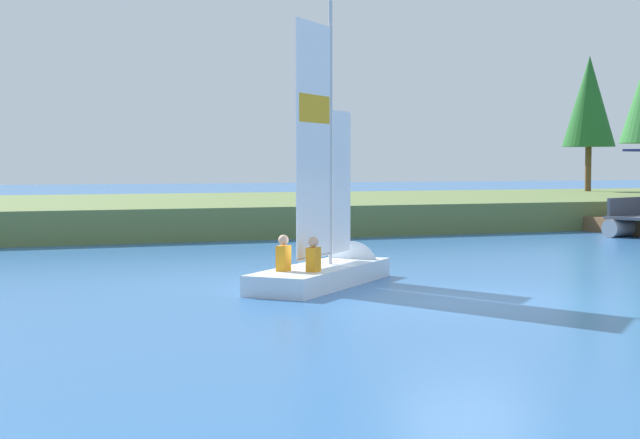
% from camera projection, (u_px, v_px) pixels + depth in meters
% --- Properties ---
extents(ground_plane, '(200.00, 200.00, 0.00)m').
position_uv_depth(ground_plane, '(467.00, 301.00, 17.72)').
color(ground_plane, '#2D609E').
extents(shore_bank, '(80.00, 15.21, 1.05)m').
position_uv_depth(shore_bank, '(185.00, 213.00, 38.42)').
color(shore_bank, '#5B703D').
rests_on(shore_bank, ground).
extents(shoreline_tree_centre, '(2.62, 2.62, 6.76)m').
position_uv_depth(shoreline_tree_centre, '(589.00, 102.00, 49.15)').
color(shoreline_tree_centre, brown).
rests_on(shoreline_tree_centre, shore_bank).
extents(wooden_dock, '(1.53, 5.36, 0.52)m').
position_uv_depth(wooden_dock, '(639.00, 227.00, 34.19)').
color(wooden_dock, brown).
rests_on(wooden_dock, ground).
extents(sailboat, '(4.39, 4.36, 6.15)m').
position_uv_depth(sailboat, '(337.00, 261.00, 20.60)').
color(sailboat, silver).
rests_on(sailboat, ground).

